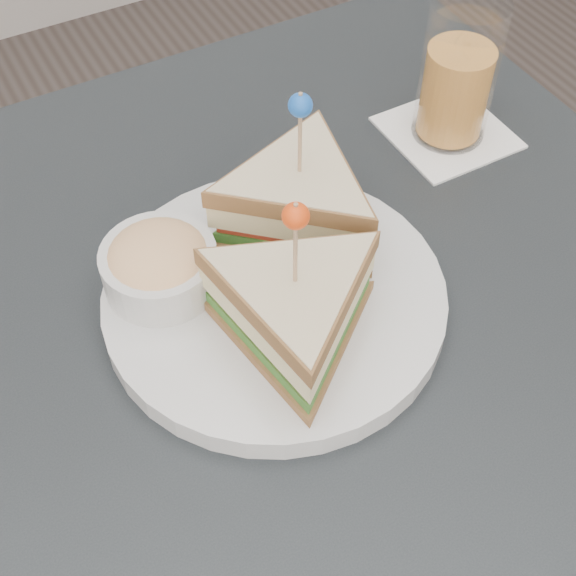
{
  "coord_description": "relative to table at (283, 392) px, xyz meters",
  "views": [
    {
      "loc": [
        -0.18,
        -0.33,
        1.27
      ],
      "look_at": [
        0.01,
        0.01,
        0.8
      ],
      "focal_mm": 50.0,
      "sensor_mm": 36.0,
      "label": 1
    }
  ],
  "objects": [
    {
      "name": "table",
      "position": [
        0.0,
        0.0,
        0.0
      ],
      "size": [
        0.8,
        0.8,
        0.75
      ],
      "color": "black",
      "rests_on": "ground"
    },
    {
      "name": "plate_meal",
      "position": [
        0.02,
        0.04,
        0.12
      ],
      "size": [
        0.32,
        0.32,
        0.16
      ],
      "rotation": [
        0.0,
        0.0,
        0.15
      ],
      "color": "silver",
      "rests_on": "table"
    },
    {
      "name": "drink_set",
      "position": [
        0.26,
        0.15,
        0.14
      ],
      "size": [
        0.11,
        0.11,
        0.14
      ],
      "rotation": [
        0.0,
        0.0,
        0.01
      ],
      "color": "white",
      "rests_on": "table"
    }
  ]
}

